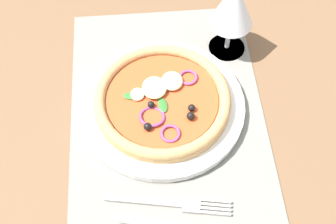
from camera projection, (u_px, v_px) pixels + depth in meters
The scene contains 6 objects.
ground_plane at pixel (169, 131), 74.07cm from camera, with size 190.00×140.00×2.40cm, color brown.
placemat at pixel (169, 126), 72.89cm from camera, with size 49.90×30.74×0.40cm, color slate.
plate at pixel (162, 106), 73.93cm from camera, with size 26.21×26.21×1.36cm, color silver.
pizza at pixel (162, 99), 72.46cm from camera, with size 21.54×21.54×2.61cm.
fork at pixel (175, 203), 65.46cm from camera, with size 4.70×17.98×0.44cm.
wine_glass at pixel (233, 6), 73.48cm from camera, with size 7.20×7.20×14.90cm.
Camera 1 is at (37.58, -3.23, 62.61)cm, focal length 49.53 mm.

